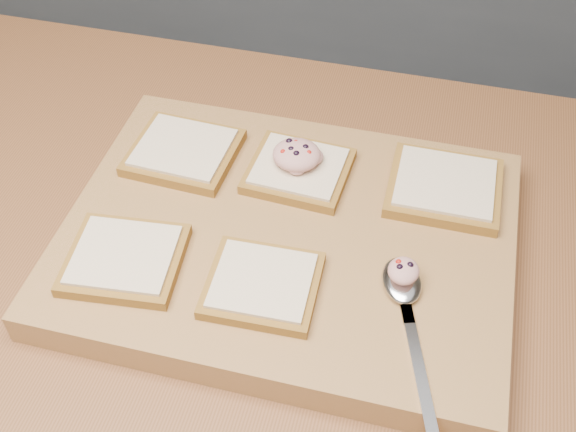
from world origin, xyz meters
name	(u,v)px	position (x,y,z in m)	size (l,w,h in m)	color
cutting_board	(288,241)	(-0.18, 0.03, 0.92)	(0.48, 0.37, 0.04)	#A47046
bread_far_left	(184,152)	(-0.33, 0.11, 0.95)	(0.13, 0.12, 0.02)	brown
bread_far_center	(299,170)	(-0.18, 0.12, 0.95)	(0.12, 0.11, 0.02)	brown
bread_far_right	(444,187)	(-0.02, 0.13, 0.95)	(0.12, 0.11, 0.02)	brown
bread_near_left	(125,259)	(-0.33, -0.06, 0.95)	(0.13, 0.12, 0.02)	brown
bread_near_center	(263,284)	(-0.18, -0.05, 0.95)	(0.11, 0.11, 0.02)	brown
tuna_salad_dollop	(297,154)	(-0.19, 0.12, 0.97)	(0.06, 0.05, 0.03)	tan
spoon	(404,293)	(-0.04, -0.03, 0.94)	(0.08, 0.20, 0.01)	silver
spoon_salad	(404,271)	(-0.05, -0.01, 0.96)	(0.03, 0.03, 0.02)	tan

